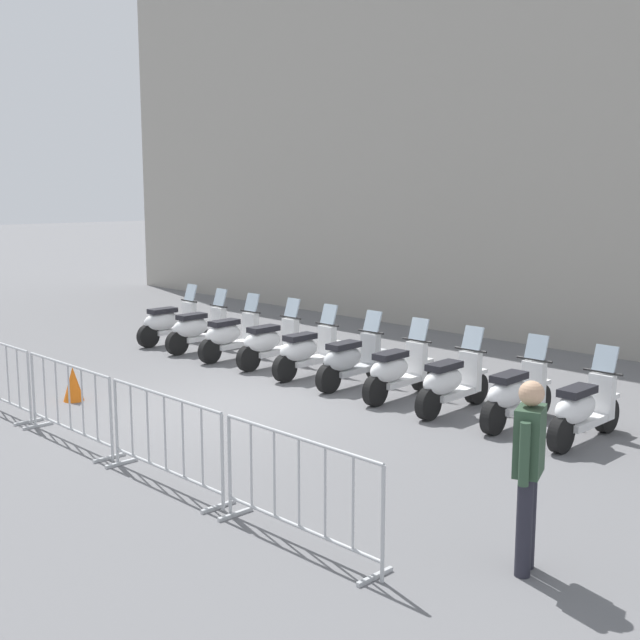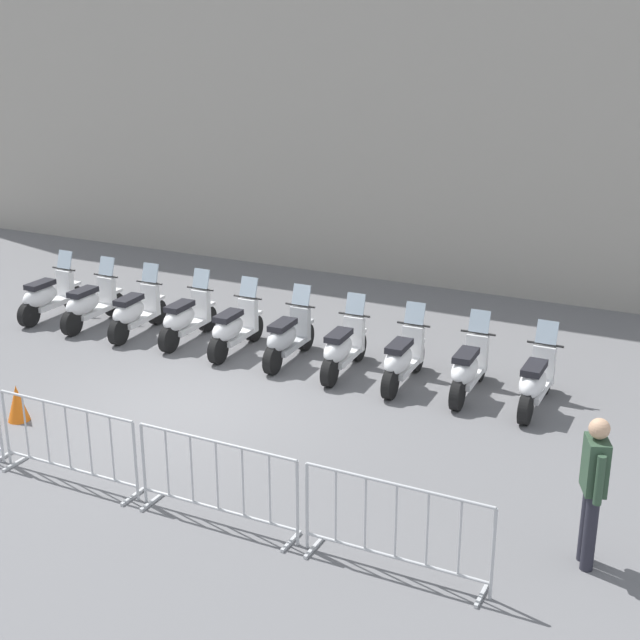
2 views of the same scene
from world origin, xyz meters
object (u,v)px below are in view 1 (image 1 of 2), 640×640
object	(u,v)px
motorcycle_3	(270,343)
barrier_segment_3	(165,441)
motorcycle_1	(199,329)
motorcycle_0	(170,323)
motorcycle_7	(450,383)
barrier_segment_4	(299,492)
barrier_segment_2	(70,404)
traffic_cone	(73,384)
officer_near_row_end	(528,465)
motorcycle_2	(231,336)
motorcycle_6	(397,371)
motorcycle_9	(583,410)
motorcycle_4	(307,352)
motorcycle_8	(515,395)
motorcycle_5	(350,361)

from	to	relation	value
motorcycle_3	barrier_segment_3	size ratio (longest dim) A/B	0.82
motorcycle_1	barrier_segment_3	xyz separation A→B (m)	(6.48, -3.99, 0.07)
motorcycle_0	motorcycle_7	distance (m)	7.41
barrier_segment_4	motorcycle_0	bearing A→B (deg)	159.76
barrier_segment_2	traffic_cone	distance (m)	2.21
motorcycle_1	officer_near_row_end	xyz separation A→B (m)	(10.32, -2.44, 0.53)
motorcycle_2	barrier_segment_4	xyz separation A→B (m)	(7.62, -3.84, 0.07)
motorcycle_2	motorcycle_6	distance (m)	4.23
motorcycle_0	motorcycle_1	distance (m)	1.06
motorcycle_3	motorcycle_7	xyz separation A→B (m)	(4.22, 0.41, 0.00)
motorcycle_6	motorcycle_9	size ratio (longest dim) A/B	1.00
motorcycle_4	officer_near_row_end	world-z (taller)	officer_near_row_end
motorcycle_4	officer_near_row_end	bearing A→B (deg)	-21.78
motorcycle_0	motorcycle_6	bearing A→B (deg)	6.98
motorcycle_6	barrier_segment_2	xyz separation A→B (m)	(-0.96, -4.93, 0.07)
barrier_segment_3	barrier_segment_4	world-z (taller)	same
motorcycle_6	traffic_cone	size ratio (longest dim) A/B	3.12
motorcycle_1	motorcycle_8	world-z (taller)	same
motorcycle_4	motorcycle_9	size ratio (longest dim) A/B	1.00
motorcycle_6	barrier_segment_4	world-z (taller)	motorcycle_6
motorcycle_7	traffic_cone	bearing A→B (deg)	-133.67
motorcycle_1	motorcycle_2	bearing A→B (deg)	7.04
motorcycle_9	barrier_segment_3	distance (m)	5.41
motorcycle_8	traffic_cone	xyz separation A→B (m)	(-5.09, -4.45, -0.18)
motorcycle_6	motorcycle_8	xyz separation A→B (m)	(2.09, 0.32, 0.00)
motorcycle_7	motorcycle_8	xyz separation A→B (m)	(1.04, 0.21, 0.00)
motorcycle_3	traffic_cone	size ratio (longest dim) A/B	3.13
motorcycle_1	motorcycle_8	xyz separation A→B (m)	(7.34, 0.97, 0.00)
motorcycle_5	traffic_cone	size ratio (longest dim) A/B	3.13
motorcycle_2	motorcycle_8	xyz separation A→B (m)	(6.29, 0.84, 0.00)
motorcycle_3	motorcycle_5	size ratio (longest dim) A/B	1.00
motorcycle_3	motorcycle_5	distance (m)	2.12
motorcycle_7	motorcycle_9	world-z (taller)	same
motorcycle_0	motorcycle_6	size ratio (longest dim) A/B	1.00
motorcycle_0	motorcycle_3	bearing A→B (deg)	8.69
motorcycle_2	motorcycle_3	distance (m)	1.06
motorcycle_1	officer_near_row_end	size ratio (longest dim) A/B	1.00
motorcycle_7	barrier_segment_2	world-z (taller)	motorcycle_7
motorcycle_1	motorcycle_2	distance (m)	1.06
barrier_segment_3	motorcycle_5	bearing A→B (deg)	116.66
motorcycle_4	motorcycle_8	world-z (taller)	same
barrier_segment_2	barrier_segment_3	world-z (taller)	same
motorcycle_9	motorcycle_1	bearing A→B (deg)	-172.76
motorcycle_8	barrier_segment_4	xyz separation A→B (m)	(1.33, -4.68, 0.07)
barrier_segment_4	motorcycle_2	bearing A→B (deg)	153.26
motorcycle_7	barrier_segment_3	world-z (taller)	motorcycle_7
motorcycle_4	motorcycle_6	xyz separation A→B (m)	(2.11, 0.22, 0.00)
motorcycle_3	motorcycle_9	xyz separation A→B (m)	(6.31, 0.71, 0.00)
motorcycle_2	motorcycle_5	xyz separation A→B (m)	(3.14, 0.43, 0.00)
barrier_segment_2	motorcycle_8	bearing A→B (deg)	59.88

